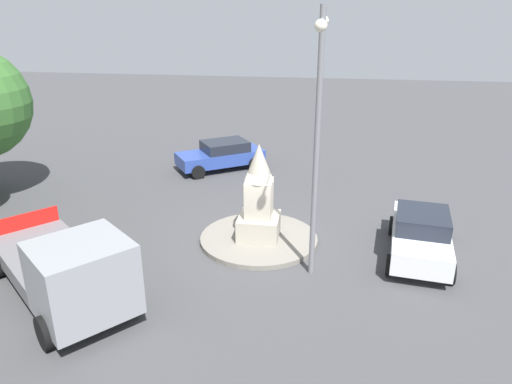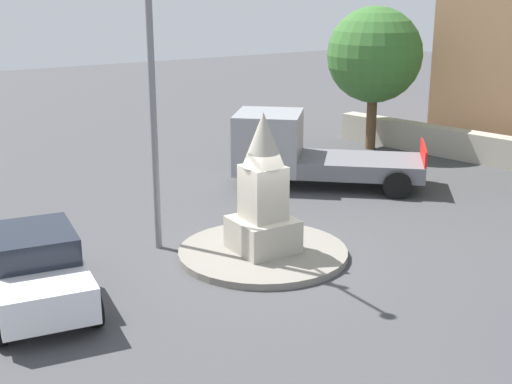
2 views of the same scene
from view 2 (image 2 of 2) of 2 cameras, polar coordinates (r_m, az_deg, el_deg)
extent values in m
plane|color=#424244|center=(16.75, 0.56, -5.19)|extent=(80.00, 80.00, 0.00)
cylinder|color=gray|center=(16.72, 0.56, -4.93)|extent=(4.01, 4.01, 0.17)
cube|color=#B2AA99|center=(16.55, 0.57, -3.42)|extent=(1.36, 1.36, 0.77)
cube|color=#B2AA99|center=(16.23, 0.58, -0.04)|extent=(0.88, 0.88, 1.27)
cone|color=#B2AA99|center=(15.91, 0.59, 4.29)|extent=(0.96, 0.96, 1.24)
cylinder|color=slate|center=(16.46, -8.39, 7.94)|extent=(0.16, 0.16, 7.57)
cube|color=silver|center=(14.81, -17.39, -6.26)|extent=(4.30, 2.25, 0.69)
cube|color=#1E232D|center=(14.63, -17.63, -3.98)|extent=(2.06, 1.81, 0.53)
cylinder|color=black|center=(13.75, -12.88, -9.29)|extent=(0.66, 0.30, 0.64)
cylinder|color=black|center=(16.36, -15.00, -5.14)|extent=(0.66, 0.30, 0.64)
cube|color=gray|center=(22.40, 1.01, 4.10)|extent=(2.98, 2.96, 1.87)
cube|color=slate|center=(22.36, 8.48, 2.10)|extent=(4.17, 4.33, 0.50)
cube|color=red|center=(22.32, 13.41, 3.12)|extent=(1.62, 1.42, 0.50)
cylinder|color=black|center=(21.60, 0.10, 1.07)|extent=(0.76, 0.82, 0.84)
cylinder|color=black|center=(23.69, 0.91, 2.48)|extent=(0.76, 0.82, 0.84)
cylinder|color=black|center=(21.40, 11.36, 0.58)|extent=(0.76, 0.82, 0.84)
cylinder|color=black|center=(23.50, 11.17, 2.05)|extent=(0.76, 0.82, 0.84)
cube|color=#B2AA99|center=(26.14, 19.11, 3.14)|extent=(13.15, 3.71, 1.04)
cylinder|color=brown|center=(27.51, 9.32, 5.88)|extent=(0.39, 0.39, 2.35)
sphere|color=#386B2D|center=(27.17, 9.57, 10.90)|extent=(3.57, 3.57, 3.57)
camera|label=1|loc=(28.33, -20.39, 18.36)|focal=33.61mm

